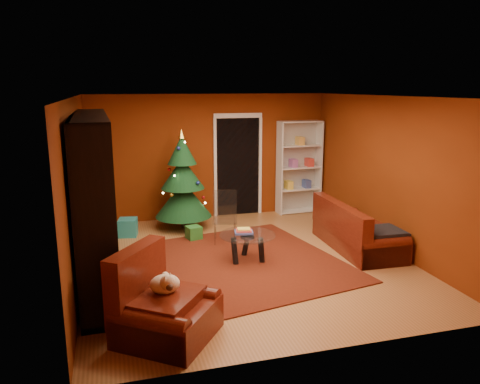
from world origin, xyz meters
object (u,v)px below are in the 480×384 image
object	(u,v)px
rug	(247,261)
media_unit	(94,201)
white_bookshelf	(299,167)
coffee_table	(247,247)
armchair	(167,303)
gift_box_green	(194,233)
gift_box_red	(188,216)
dog	(165,284)
gift_box_teal	(128,227)
christmas_tree	(183,181)
sofa	(358,225)
acrylic_chair	(225,220)

from	to	relation	value
rug	media_unit	size ratio (longest dim) A/B	1.03
white_bookshelf	coffee_table	size ratio (longest dim) A/B	2.34
rug	armchair	size ratio (longest dim) A/B	3.06
gift_box_green	white_bookshelf	size ratio (longest dim) A/B	0.12
rug	gift_box_red	xyz separation A→B (m)	(-0.54, 2.55, 0.10)
gift_box_red	dog	world-z (taller)	dog
gift_box_teal	gift_box_red	xyz separation A→B (m)	(1.24, 0.67, -0.05)
media_unit	christmas_tree	world-z (taller)	media_unit
sofa	rug	bearing A→B (deg)	94.93
gift_box_green	gift_box_red	distance (m)	1.21
gift_box_green	acrylic_chair	xyz separation A→B (m)	(0.51, -0.33, 0.30)
media_unit	christmas_tree	xyz separation A→B (m)	(1.58, 2.24, -0.24)
christmas_tree	gift_box_green	distance (m)	1.14
gift_box_teal	armchair	xyz separation A→B (m)	(0.28, -3.86, 0.24)
gift_box_red	white_bookshelf	distance (m)	2.66
gift_box_green	sofa	size ratio (longest dim) A/B	0.13
gift_box_red	white_bookshelf	bearing A→B (deg)	1.71
gift_box_green	gift_box_teal	bearing A→B (deg)	154.65
gift_box_green	coffee_table	world-z (taller)	coffee_table
rug	dog	world-z (taller)	dog
christmas_tree	gift_box_teal	size ratio (longest dim) A/B	5.98
gift_box_green	white_bookshelf	bearing A→B (deg)	26.45
rug	gift_box_teal	bearing A→B (deg)	133.44
gift_box_red	acrylic_chair	xyz separation A→B (m)	(0.42, -1.54, 0.31)
gift_box_teal	gift_box_green	size ratio (longest dim) A/B	1.32
rug	sofa	world-z (taller)	sofa
media_unit	acrylic_chair	size ratio (longest dim) A/B	3.70
media_unit	dog	world-z (taller)	media_unit
coffee_table	sofa	bearing A→B (deg)	2.51
media_unit	christmas_tree	distance (m)	2.75
rug	gift_box_green	size ratio (longest dim) A/B	12.86
white_bookshelf	sofa	world-z (taller)	white_bookshelf
gift_box_red	white_bookshelf	size ratio (longest dim) A/B	0.11
gift_box_red	acrylic_chair	bearing A→B (deg)	-74.66
rug	media_unit	xyz separation A→B (m)	(-2.27, -0.14, 1.18)
gift_box_red	christmas_tree	bearing A→B (deg)	-108.74
gift_box_green	gift_box_red	bearing A→B (deg)	85.95
gift_box_teal	dog	world-z (taller)	dog
rug	gift_box_red	bearing A→B (deg)	102.01
gift_box_green	media_unit	bearing A→B (deg)	-138.09
christmas_tree	dog	xyz separation A→B (m)	(-0.82, -4.01, -0.35)
coffee_table	rug	bearing A→B (deg)	-119.30
dog	coffee_table	distance (m)	2.49
gift_box_green	acrylic_chair	distance (m)	0.68
acrylic_chair	gift_box_teal	bearing A→B (deg)	165.94
christmas_tree	gift_box_teal	distance (m)	1.37
media_unit	white_bookshelf	world-z (taller)	media_unit
rug	coffee_table	distance (m)	0.23
armchair	sofa	xyz separation A→B (m)	(3.53, 2.09, 0.01)
coffee_table	acrylic_chair	world-z (taller)	acrylic_chair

